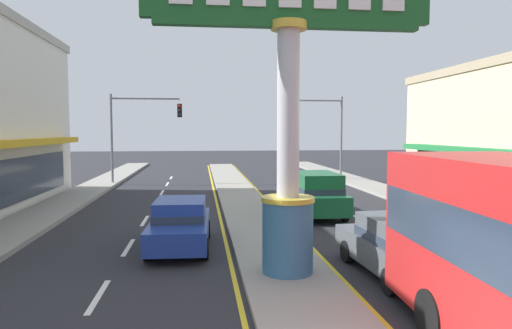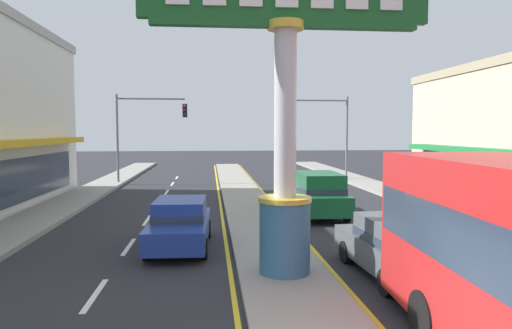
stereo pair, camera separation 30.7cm
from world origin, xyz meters
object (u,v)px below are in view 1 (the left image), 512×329
suv_near_right_lane (316,193)px  sedan_far_right_lane (398,246)px  traffic_light_right_side (318,123)px  traffic_light_left_side (138,123)px  district_sign (288,117)px  sedan_near_left_lane (180,223)px

suv_near_right_lane → sedan_far_right_lane: bearing=-90.0°
traffic_light_right_side → traffic_light_left_side: bearing=-177.4°
traffic_light_right_side → district_sign: bearing=-106.3°
traffic_light_left_side → sedan_far_right_lane: bearing=-66.8°
sedan_far_right_lane → suv_near_right_lane: bearing=90.0°
district_sign → sedan_near_left_lane: 5.45m
district_sign → sedan_far_right_lane: 4.32m
sedan_near_left_lane → traffic_light_right_side: bearing=63.5°
district_sign → traffic_light_right_side: (6.40, 21.84, 0.19)m
district_sign → sedan_near_left_lane: size_ratio=1.76×
district_sign → traffic_light_right_side: district_sign is taller
traffic_light_right_side → suv_near_right_lane: bearing=-104.8°
traffic_light_right_side → sedan_near_left_lane: size_ratio=1.42×
district_sign → sedan_far_right_lane: district_sign is taller
district_sign → traffic_light_left_side: (-6.40, 21.27, 0.19)m
sedan_far_right_lane → traffic_light_left_side: bearing=113.2°
district_sign → traffic_light_left_side: district_sign is taller
suv_near_right_lane → sedan_near_left_lane: suv_near_right_lane is taller
traffic_light_right_side → sedan_near_left_lane: 20.96m
sedan_far_right_lane → sedan_near_left_lane: same height
traffic_light_right_side → suv_near_right_lane: traffic_light_right_side is taller
traffic_light_right_side → sedan_far_right_lane: (-3.58, -22.05, -3.46)m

